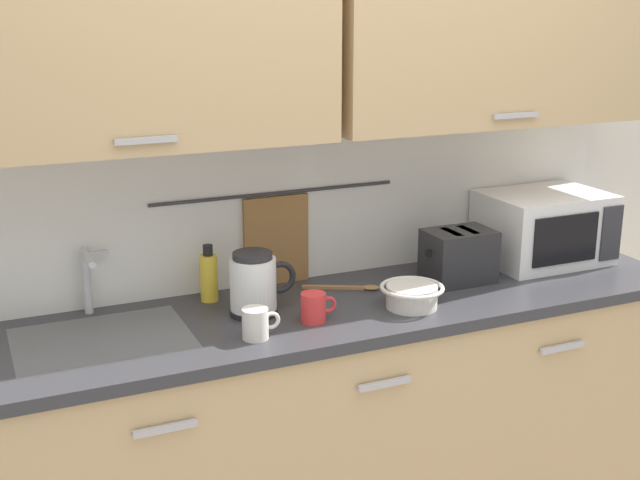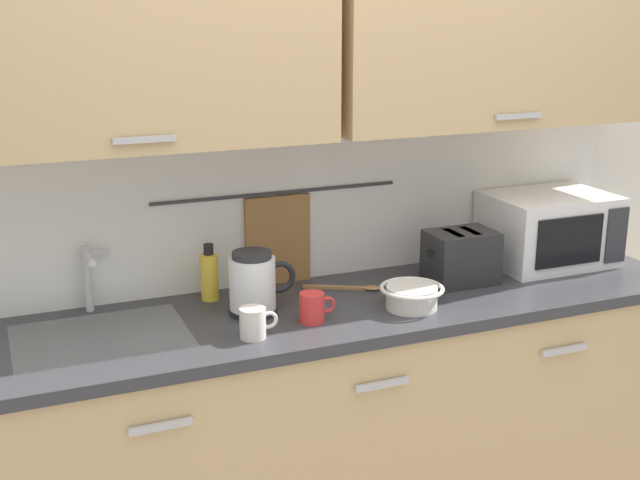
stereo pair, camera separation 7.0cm
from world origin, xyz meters
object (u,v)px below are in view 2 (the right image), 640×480
object	(u,v)px
electric_kettle	(254,284)
mug_near_sink	(313,307)
mug_by_kettle	(254,323)
toaster	(461,257)
dish_soap_bottle	(209,275)
wooden_spoon	(351,288)
mixing_bowl	(412,295)
microwave	(548,229)

from	to	relation	value
electric_kettle	mug_near_sink	world-z (taller)	electric_kettle
mug_near_sink	mug_by_kettle	size ratio (longest dim) A/B	1.00
toaster	electric_kettle	bearing A→B (deg)	-179.48
dish_soap_bottle	wooden_spoon	bearing A→B (deg)	-10.53
dish_soap_bottle	mug_by_kettle	distance (m)	0.38
electric_kettle	mug_by_kettle	size ratio (longest dim) A/B	1.89
dish_soap_bottle	mixing_bowl	bearing A→B (deg)	-29.44
microwave	mixing_bowl	distance (m)	0.76
mixing_bowl	dish_soap_bottle	bearing A→B (deg)	150.56
microwave	electric_kettle	size ratio (longest dim) A/B	2.03
dish_soap_bottle	mixing_bowl	distance (m)	0.68
microwave	toaster	bearing A→B (deg)	-170.04
mixing_bowl	wooden_spoon	distance (m)	0.27
dish_soap_bottle	mug_by_kettle	size ratio (longest dim) A/B	1.63
mixing_bowl	toaster	world-z (taller)	toaster
electric_kettle	mixing_bowl	xyz separation A→B (m)	(0.49, -0.16, -0.06)
dish_soap_bottle	mug_by_kettle	world-z (taller)	dish_soap_bottle
microwave	electric_kettle	distance (m)	1.22
mug_by_kettle	wooden_spoon	xyz separation A→B (m)	(0.45, 0.28, -0.04)
wooden_spoon	electric_kettle	bearing A→B (deg)	-167.22
dish_soap_bottle	mug_near_sink	bearing A→B (deg)	-52.32
mug_near_sink	wooden_spoon	distance (m)	0.33
mug_near_sink	microwave	bearing A→B (deg)	11.94
electric_kettle	mug_near_sink	distance (m)	0.21
microwave	mug_near_sink	size ratio (longest dim) A/B	3.83
electric_kettle	mug_by_kettle	bearing A→B (deg)	-108.44
mixing_bowl	wooden_spoon	bearing A→B (deg)	113.54
mug_near_sink	wooden_spoon	world-z (taller)	mug_near_sink
electric_kettle	toaster	bearing A→B (deg)	0.52
mug_near_sink	mixing_bowl	world-z (taller)	mug_near_sink
dish_soap_bottle	microwave	bearing A→B (deg)	-4.14
mixing_bowl	wooden_spoon	xyz separation A→B (m)	(-0.11, 0.24, -0.04)
mixing_bowl	mug_by_kettle	size ratio (longest dim) A/B	1.78
toaster	wooden_spoon	world-z (taller)	toaster
toaster	wooden_spoon	size ratio (longest dim) A/B	0.99
dish_soap_bottle	toaster	distance (m)	0.90
mug_by_kettle	microwave	bearing A→B (deg)	12.27
microwave	wooden_spoon	size ratio (longest dim) A/B	1.79
microwave	dish_soap_bottle	size ratio (longest dim) A/B	2.35
mug_near_sink	mug_by_kettle	world-z (taller)	same
microwave	electric_kettle	world-z (taller)	microwave
electric_kettle	wooden_spoon	xyz separation A→B (m)	(0.39, 0.09, -0.10)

